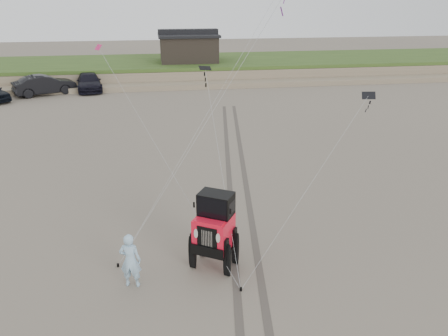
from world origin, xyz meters
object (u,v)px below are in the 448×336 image
at_px(jeep, 214,239).
at_px(cabin, 188,47).
at_px(truck_c, 89,82).
at_px(truck_b, 45,85).
at_px(man, 130,260).

bearing_deg(jeep, cabin, 117.34).
height_order(cabin, truck_c, cabin).
bearing_deg(truck_b, truck_c, -94.65).
height_order(truck_b, truck_c, truck_b).
distance_m(cabin, truck_b, 15.63).
relative_size(cabin, man, 3.49).
bearing_deg(truck_c, truck_b, -169.31).
bearing_deg(cabin, jeep, -93.38).
bearing_deg(truck_b, jeep, 176.69).
distance_m(truck_b, jeep, 31.39).
bearing_deg(truck_b, man, 171.64).
distance_m(cabin, truck_c, 11.80).
relative_size(truck_b, man, 2.95).
bearing_deg(truck_c, jeep, -85.17).
xyz_separation_m(cabin, jeep, (-2.15, -36.34, -2.19)).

